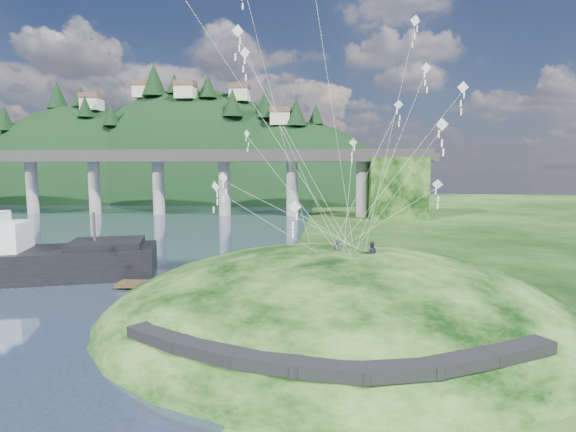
{
  "coord_description": "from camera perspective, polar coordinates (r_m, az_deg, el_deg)",
  "views": [
    {
      "loc": [
        7.39,
        -30.41,
        10.98
      ],
      "look_at": [
        4.0,
        6.0,
        7.0
      ],
      "focal_mm": 28.0,
      "sensor_mm": 36.0,
      "label": 1
    }
  ],
  "objects": [
    {
      "name": "bridge",
      "position": [
        106.03,
        -13.36,
        5.35
      ],
      "size": [
        160.0,
        11.0,
        15.0
      ],
      "color": "#2D2B2B",
      "rests_on": "ground"
    },
    {
      "name": "kite_flyers",
      "position": [
        32.19,
        9.42,
        -3.14
      ],
      "size": [
        3.2,
        1.06,
        1.73
      ],
      "color": "#272B34",
      "rests_on": "ground"
    },
    {
      "name": "wooden_dock",
      "position": [
        42.11,
        -12.82,
        -8.51
      ],
      "size": [
        12.62,
        2.39,
        0.9
      ],
      "color": "#372916",
      "rests_on": "ground"
    },
    {
      "name": "far_ridge",
      "position": [
        161.92,
        -13.07,
        -0.48
      ],
      "size": [
        153.0,
        70.0,
        94.5
      ],
      "color": "black",
      "rests_on": "ground"
    },
    {
      "name": "grass_hill",
      "position": [
        34.74,
        6.18,
        -14.88
      ],
      "size": [
        36.0,
        32.0,
        13.0
      ],
      "color": "black",
      "rests_on": "ground"
    },
    {
      "name": "work_barge",
      "position": [
        51.2,
        -31.34,
        -4.58
      ],
      "size": [
        26.04,
        14.17,
        8.8
      ],
      "color": "black",
      "rests_on": "ground"
    },
    {
      "name": "footpath",
      "position": [
        22.5,
        5.3,
        -17.1
      ],
      "size": [
        22.29,
        5.84,
        0.83
      ],
      "color": "black",
      "rests_on": "ground"
    },
    {
      "name": "ground",
      "position": [
        33.17,
        -8.08,
        -13.18
      ],
      "size": [
        320.0,
        320.0,
        0.0
      ],
      "primitive_type": "plane",
      "color": "black",
      "rests_on": "ground"
    },
    {
      "name": "kite_swarm",
      "position": [
        34.05,
        6.21,
        15.08
      ],
      "size": [
        21.03,
        16.48,
        18.41
      ],
      "color": "white",
      "rests_on": "ground"
    }
  ]
}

